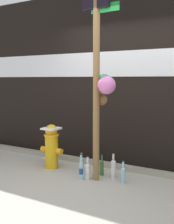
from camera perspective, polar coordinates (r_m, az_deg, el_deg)
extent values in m
plane|color=#ADA899|center=(4.12, -0.34, -15.07)|extent=(14.00, 14.00, 0.00)
cube|color=black|center=(5.17, 8.45, 6.74)|extent=(10.00, 0.20, 3.09)
cube|color=silver|center=(5.46, -0.21, 9.13)|extent=(5.14, 0.01, 0.44)
cube|color=gray|center=(5.05, 6.52, -10.53)|extent=(8.00, 0.12, 0.08)
cylinder|color=olive|center=(4.29, 1.81, 4.76)|extent=(0.10, 0.10, 2.77)
cube|color=#198C33|center=(4.34, 3.50, 19.49)|extent=(0.45, 0.04, 0.12)
sphere|color=#D66BB2|center=(4.13, 3.84, 5.17)|extent=(0.26, 0.26, 0.26)
sphere|color=green|center=(4.40, 3.30, 5.72)|extent=(0.25, 0.25, 0.25)
sphere|color=blue|center=(4.24, 3.86, 5.74)|extent=(0.20, 0.20, 0.20)
sphere|color=orange|center=(4.16, 3.61, 5.22)|extent=(0.23, 0.23, 0.23)
sphere|color=brown|center=(4.41, 2.89, 2.37)|extent=(0.17, 0.17, 0.17)
sphere|color=brown|center=(4.40, 2.90, 4.03)|extent=(0.12, 0.12, 0.12)
sphere|color=brown|center=(4.42, 2.46, 4.50)|extent=(0.05, 0.05, 0.05)
sphere|color=brown|center=(4.39, 3.35, 4.48)|extent=(0.05, 0.05, 0.05)
sphere|color=brown|center=(4.36, 2.59, 4.00)|extent=(0.04, 0.04, 0.04)
cylinder|color=gold|center=(5.08, -6.86, -7.66)|extent=(0.22, 0.22, 0.55)
cylinder|color=orange|center=(5.02, -6.91, -4.42)|extent=(0.25, 0.25, 0.03)
sphere|color=gold|center=(5.00, -6.92, -3.61)|extent=(0.21, 0.21, 0.21)
cylinder|color=orange|center=(5.17, -8.27, -7.11)|extent=(0.10, 0.10, 0.10)
cylinder|color=orange|center=(4.98, -5.41, -7.60)|extent=(0.10, 0.10, 0.10)
cube|color=white|center=(5.00, -6.93, -3.19)|extent=(0.27, 0.27, 0.03)
cylinder|color=#337038|center=(4.72, 2.88, -10.87)|extent=(0.06, 0.06, 0.21)
cone|color=#337038|center=(4.69, 2.88, -9.48)|extent=(0.06, 0.06, 0.03)
cylinder|color=#337038|center=(4.67, 2.89, -8.83)|extent=(0.03, 0.03, 0.08)
cylinder|color=black|center=(4.66, 2.89, -8.26)|extent=(0.03, 0.03, 0.01)
cylinder|color=silver|center=(4.53, 0.12, -11.53)|extent=(0.08, 0.08, 0.22)
cone|color=silver|center=(4.50, 0.12, -10.00)|extent=(0.08, 0.08, 0.03)
cylinder|color=silver|center=(4.48, 0.12, -9.23)|extent=(0.04, 0.04, 0.09)
cylinder|color=silver|center=(4.53, 0.12, -11.30)|extent=(0.08, 0.08, 0.07)
cylinder|color=black|center=(4.47, 0.12, -8.58)|extent=(0.04, 0.04, 0.01)
cylinder|color=#93CCE0|center=(4.52, -1.15, -11.33)|extent=(0.06, 0.06, 0.26)
cone|color=#93CCE0|center=(4.48, -1.16, -9.58)|extent=(0.06, 0.06, 0.02)
cylinder|color=#93CCE0|center=(4.46, -1.16, -8.84)|extent=(0.03, 0.03, 0.10)
cylinder|color=#1E478C|center=(4.52, -1.15, -11.37)|extent=(0.06, 0.06, 0.09)
cylinder|color=black|center=(4.45, -1.16, -8.17)|extent=(0.03, 0.03, 0.01)
cylinder|color=silver|center=(4.58, 5.10, -11.09)|extent=(0.08, 0.08, 0.26)
cone|color=silver|center=(4.54, 5.12, -9.31)|extent=(0.08, 0.08, 0.03)
cylinder|color=silver|center=(4.53, 5.13, -8.68)|extent=(0.03, 0.03, 0.07)
cylinder|color=silver|center=(4.59, 5.10, -11.19)|extent=(0.08, 0.08, 0.09)
cylinder|color=gold|center=(4.52, 5.13, -8.16)|extent=(0.04, 0.04, 0.01)
cylinder|color=#93CCE0|center=(4.40, 6.98, -12.17)|extent=(0.07, 0.07, 0.22)
cone|color=#93CCE0|center=(4.37, 7.01, -10.66)|extent=(0.07, 0.07, 0.03)
cylinder|color=#93CCE0|center=(4.35, 7.01, -9.99)|extent=(0.03, 0.03, 0.08)
cylinder|color=black|center=(4.34, 7.02, -9.41)|extent=(0.04, 0.04, 0.01)
cylinder|color=#B2DBEA|center=(4.83, -1.07, -10.33)|extent=(0.06, 0.06, 0.23)
cone|color=#B2DBEA|center=(4.79, -1.08, -8.87)|extent=(0.06, 0.06, 0.02)
cylinder|color=#B2DBEA|center=(4.78, -1.08, -8.42)|extent=(0.03, 0.03, 0.05)
cylinder|color=gold|center=(4.78, -1.08, -8.03)|extent=(0.03, 0.03, 0.01)
cube|color=silver|center=(5.79, -8.00, -8.73)|extent=(0.11, 0.10, 0.01)
cube|color=tan|center=(5.03, 3.49, -11.02)|extent=(0.13, 0.14, 0.01)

